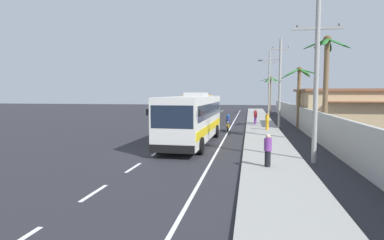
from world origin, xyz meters
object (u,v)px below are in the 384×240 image
at_px(coach_bus_far_lane, 199,105).
at_px(pedestrian_midwalk, 267,121).
at_px(utility_pole_far, 269,84).
at_px(pedestrian_far_walk, 268,150).
at_px(utility_pole_mid, 279,81).
at_px(utility_pole_nearest, 316,78).
at_px(motorcycle_beside_bus, 228,124).
at_px(palm_third, 326,73).
at_px(coach_bus_foreground, 193,117).
at_px(roadside_building, 355,109).
at_px(palm_nearest, 299,86).
at_px(palm_second, 270,86).
at_px(pedestrian_near_kerb, 255,116).

relative_size(coach_bus_far_lane, pedestrian_midwalk, 7.36).
bearing_deg(pedestrian_midwalk, utility_pole_far, 77.68).
relative_size(pedestrian_far_walk, utility_pole_mid, 0.17).
bearing_deg(utility_pole_nearest, motorcycle_beside_bus, 112.05).
xyz_separation_m(pedestrian_far_walk, palm_third, (4.46, 8.95, 4.13)).
distance_m(coach_bus_foreground, palm_third, 10.03).
bearing_deg(utility_pole_nearest, palm_third, 74.02).
xyz_separation_m(pedestrian_far_walk, utility_pole_nearest, (2.45, 1.96, 3.47)).
relative_size(coach_bus_far_lane, roadside_building, 1.07).
distance_m(pedestrian_far_walk, utility_pole_nearest, 4.68).
xyz_separation_m(pedestrian_far_walk, palm_nearest, (4.01, 18.68, 3.42)).
bearing_deg(coach_bus_far_lane, coach_bus_foreground, -82.01).
height_order(utility_pole_nearest, palm_third, utility_pole_nearest).
bearing_deg(palm_third, palm_second, 93.49).
distance_m(pedestrian_near_kerb, pedestrian_midwalk, 5.52).
xyz_separation_m(pedestrian_near_kerb, palm_third, (4.68, -12.22, 4.07)).
bearing_deg(palm_nearest, palm_third, -87.38).
bearing_deg(utility_pole_far, palm_third, -84.06).
xyz_separation_m(motorcycle_beside_bus, utility_pole_nearest, (5.35, -13.20, 3.77)).
bearing_deg(coach_bus_far_lane, utility_pole_nearest, -69.93).
bearing_deg(pedestrian_near_kerb, roadside_building, -77.78).
bearing_deg(palm_third, coach_bus_far_lane, 119.63).
bearing_deg(palm_second, pedestrian_midwalk, -94.01).
xyz_separation_m(coach_bus_far_lane, utility_pole_nearest, (10.74, -29.39, 2.54)).
height_order(palm_second, roadside_building, palm_second).
xyz_separation_m(coach_bus_foreground, motorcycle_beside_bus, (2.00, 7.98, -1.26)).
bearing_deg(coach_bus_foreground, pedestrian_near_kerb, 71.55).
bearing_deg(coach_bus_foreground, pedestrian_midwalk, 56.43).
height_order(coach_bus_far_lane, pedestrian_midwalk, coach_bus_far_lane).
relative_size(pedestrian_far_walk, utility_pole_nearest, 0.18).
bearing_deg(palm_second, utility_pole_mid, -91.41).
relative_size(pedestrian_near_kerb, palm_third, 0.22).
relative_size(motorcycle_beside_bus, utility_pole_far, 0.20).
relative_size(pedestrian_midwalk, palm_third, 0.21).
relative_size(coach_bus_far_lane, palm_second, 1.86).
distance_m(utility_pole_nearest, utility_pole_far, 31.58).
bearing_deg(palm_nearest, coach_bus_far_lane, 134.14).
relative_size(utility_pole_nearest, roadside_building, 0.75).
bearing_deg(palm_third, roadside_building, 63.75).
distance_m(pedestrian_near_kerb, utility_pole_nearest, 19.69).
relative_size(coach_bus_foreground, pedestrian_near_kerb, 7.03).
bearing_deg(motorcycle_beside_bus, utility_pole_mid, 28.00).
distance_m(coach_bus_far_lane, roadside_building, 21.48).
relative_size(coach_bus_foreground, utility_pole_nearest, 1.39).
relative_size(motorcycle_beside_bus, palm_second, 0.30).
bearing_deg(utility_pole_nearest, utility_pole_far, 91.01).
bearing_deg(pedestrian_near_kerb, utility_pole_far, 11.05).
height_order(coach_bus_foreground, motorcycle_beside_bus, coach_bus_foreground).
bearing_deg(motorcycle_beside_bus, palm_nearest, 26.99).
height_order(pedestrian_midwalk, pedestrian_far_walk, pedestrian_midwalk).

